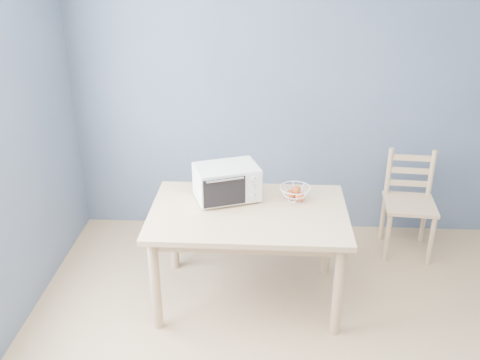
# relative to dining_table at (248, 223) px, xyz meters

# --- Properties ---
(room) EXTENTS (4.01, 4.51, 2.61)m
(room) POSITION_rel_dining_table_xyz_m (0.41, -1.13, 0.65)
(room) COLOR tan
(room) RESTS_ON ground
(dining_table) EXTENTS (1.40, 0.90, 0.75)m
(dining_table) POSITION_rel_dining_table_xyz_m (0.00, 0.00, 0.00)
(dining_table) COLOR tan
(dining_table) RESTS_ON ground
(toaster_oven) EXTENTS (0.52, 0.45, 0.26)m
(toaster_oven) POSITION_rel_dining_table_xyz_m (-0.18, 0.17, 0.24)
(toaster_oven) COLOR white
(toaster_oven) RESTS_ON dining_table
(fruit_basket) EXTENTS (0.25, 0.25, 0.12)m
(fruit_basket) POSITION_rel_dining_table_xyz_m (0.33, 0.18, 0.16)
(fruit_basket) COLOR white
(fruit_basket) RESTS_ON dining_table
(dining_chair) EXTENTS (0.45, 0.45, 0.89)m
(dining_chair) POSITION_rel_dining_table_xyz_m (1.34, 0.77, -0.21)
(dining_chair) COLOR tan
(dining_chair) RESTS_ON ground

